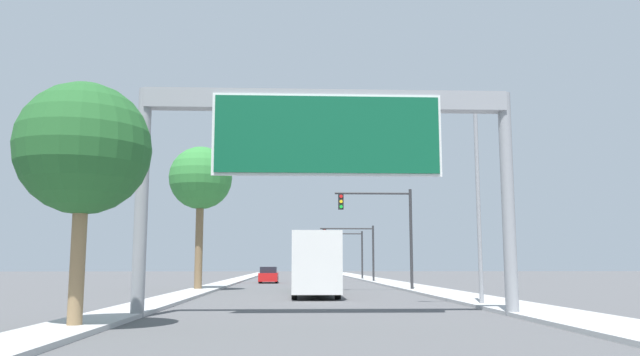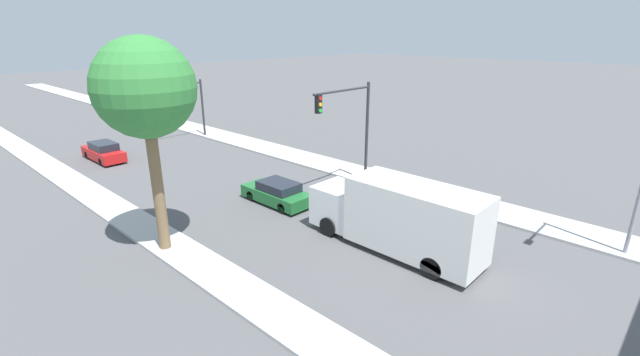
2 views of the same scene
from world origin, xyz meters
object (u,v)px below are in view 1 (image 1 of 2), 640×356
truck_box_primary (314,265)px  car_far_center (269,275)px  palm_tree_background (201,179)px  traffic_light_mid_block (355,243)px  car_far_right (310,281)px  traffic_light_far_intersection (351,247)px  street_lamp_right (469,184)px  palm_tree_foreground (84,150)px  sign_gantry (327,137)px  traffic_light_near_intersection (387,221)px

truck_box_primary → car_far_center: bearing=97.8°
car_far_center → palm_tree_background: size_ratio=0.48×
truck_box_primary → traffic_light_mid_block: bearing=79.7°
car_far_right → traffic_light_far_intersection: (5.43, 28.46, 3.08)m
traffic_light_far_intersection → street_lamp_right: street_lamp_right is taller
traffic_light_mid_block → palm_tree_foreground: 45.77m
traffic_light_mid_block → street_lamp_right: 35.19m
traffic_light_far_intersection → palm_tree_background: palm_tree_background is taller
street_lamp_right → traffic_light_far_intersection: bearing=91.3°
car_far_center → palm_tree_background: palm_tree_background is taller
truck_box_primary → palm_tree_foreground: palm_tree_foreground is taller
sign_gantry → traffic_light_near_intersection: (5.15, 20.12, -1.62)m
car_far_center → traffic_light_far_intersection: traffic_light_far_intersection is taller
traffic_light_near_intersection → truck_box_primary: bearing=-126.0°
traffic_light_mid_block → street_lamp_right: bearing=-87.5°
car_far_center → street_lamp_right: size_ratio=0.54×
car_far_right → traffic_light_near_intersection: traffic_light_near_intersection is taller
car_far_right → palm_tree_background: size_ratio=0.47×
palm_tree_background → palm_tree_foreground: bearing=-89.0°
traffic_light_near_intersection → traffic_light_mid_block: bearing=90.7°
car_far_center → street_lamp_right: (9.98, -33.75, 4.51)m
traffic_light_mid_block → palm_tree_background: 23.01m
traffic_light_far_intersection → palm_tree_foreground: palm_tree_foreground is taller
street_lamp_right → traffic_light_near_intersection: bearing=95.0°
palm_tree_foreground → car_far_center: bearing=85.2°
traffic_light_far_intersection → sign_gantry: bearing=-96.2°
palm_tree_foreground → car_far_right: bearing=74.5°
palm_tree_background → car_far_center: bearing=77.0°
traffic_light_near_intersection → street_lamp_right: size_ratio=0.78×
car_far_center → palm_tree_background: bearing=-103.0°
car_far_center → traffic_light_near_intersection: (8.65, -18.62, 3.92)m
truck_box_primary → traffic_light_far_intersection: traffic_light_far_intersection is taller
truck_box_primary → traffic_light_far_intersection: bearing=81.7°
car_far_center → palm_tree_foreground: 43.13m
car_far_right → palm_tree_background: palm_tree_background is taller
sign_gantry → street_lamp_right: bearing=37.6°
sign_gantry → traffic_light_far_intersection: sign_gantry is taller
traffic_light_mid_block → traffic_light_far_intersection: bearing=87.0°
street_lamp_right → car_far_center: bearing=106.5°
sign_gantry → traffic_light_far_intersection: size_ratio=2.41×
truck_box_primary → traffic_light_far_intersection: size_ratio=1.59×
truck_box_primary → traffic_light_mid_block: traffic_light_mid_block is taller
sign_gantry → traffic_light_near_intersection: bearing=75.6°
car_far_center → traffic_light_near_intersection: size_ratio=0.69×
palm_tree_background → street_lamp_right: bearing=-49.0°
truck_box_primary → palm_tree_foreground: bearing=-112.7°
sign_gantry → palm_tree_foreground: (-7.12, -4.02, -1.25)m
traffic_light_far_intersection → street_lamp_right: size_ratio=0.63×
traffic_light_far_intersection → car_far_right: bearing=-100.8°
car_far_center → street_lamp_right: street_lamp_right is taller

